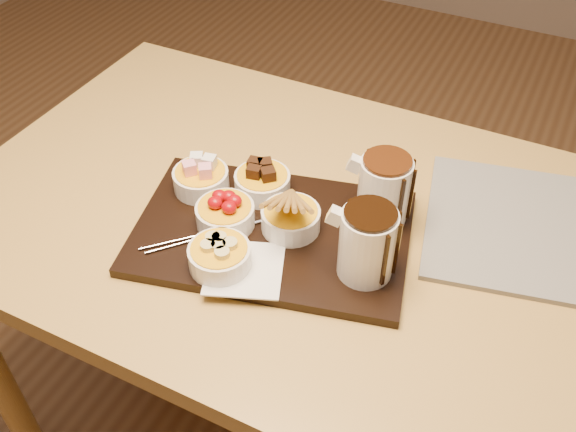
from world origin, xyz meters
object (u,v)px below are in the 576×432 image
at_px(serving_board, 272,233).
at_px(dining_table, 287,248).
at_px(bowl_strawberries, 225,215).
at_px(pitcher_dark_chocolate, 367,244).
at_px(pitcher_milk_chocolate, 384,191).
at_px(newspaper, 545,231).

bearing_deg(serving_board, dining_table, 82.50).
bearing_deg(bowl_strawberries, serving_board, 16.95).
relative_size(serving_board, pitcher_dark_chocolate, 3.85).
distance_m(dining_table, pitcher_milk_chocolate, 0.24).
bearing_deg(newspaper, dining_table, -173.72).
height_order(dining_table, pitcher_milk_chocolate, pitcher_milk_chocolate).
xyz_separation_m(dining_table, serving_board, (0.01, -0.07, 0.11)).
relative_size(bowl_strawberries, newspaper, 0.25).
bearing_deg(serving_board, bowl_strawberries, -176.42).
distance_m(pitcher_dark_chocolate, newspaper, 0.35).
relative_size(dining_table, serving_board, 2.61).
bearing_deg(bowl_strawberries, newspaper, 25.73).
xyz_separation_m(bowl_strawberries, pitcher_milk_chocolate, (0.23, 0.13, 0.04)).
relative_size(dining_table, pitcher_milk_chocolate, 10.04).
bearing_deg(newspaper, serving_board, -164.84).
relative_size(serving_board, bowl_strawberries, 4.60).
bearing_deg(dining_table, pitcher_dark_chocolate, -27.31).
distance_m(serving_board, pitcher_milk_chocolate, 0.20).
bearing_deg(serving_board, newspaper, 13.85).
xyz_separation_m(pitcher_dark_chocolate, pitcher_milk_chocolate, (-0.02, 0.13, 0.00)).
bearing_deg(pitcher_dark_chocolate, serving_board, 160.02).
bearing_deg(pitcher_milk_chocolate, pitcher_dark_chocolate, -94.40).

